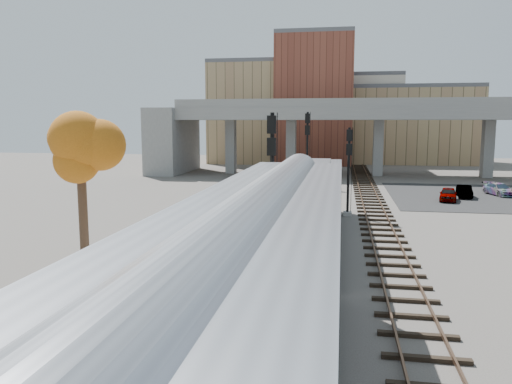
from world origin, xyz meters
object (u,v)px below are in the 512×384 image
(signal_mast_near, at_px, (272,182))
(car_c, at_px, (499,189))
(signal_mast_far, at_px, (307,148))
(car_b, at_px, (464,191))
(car_a, at_px, (448,194))
(locomotive, at_px, (314,200))
(tree, at_px, (80,149))
(signal_mast_mid, at_px, (348,175))

(signal_mast_near, xyz_separation_m, car_c, (18.00, 22.81, -3.03))
(signal_mast_far, relative_size, car_b, 2.36)
(signal_mast_far, height_order, car_c, signal_mast_far)
(car_c, bearing_deg, car_a, -157.49)
(car_b, bearing_deg, car_a, -122.41)
(locomotive, xyz_separation_m, signal_mast_far, (-2.10, 24.27, 1.72))
(locomotive, xyz_separation_m, car_c, (15.90, 20.15, -1.69))
(tree, relative_size, car_c, 1.94)
(signal_mast_far, xyz_separation_m, tree, (-8.75, -30.67, 1.44))
(signal_mast_near, xyz_separation_m, car_a, (12.66, 18.54, -3.00))
(car_b, bearing_deg, locomotive, -117.89)
(signal_mast_near, distance_m, car_c, 29.22)
(tree, distance_m, car_c, 37.99)
(car_c, bearing_deg, tree, -151.40)
(car_a, bearing_deg, car_c, 50.72)
(car_b, relative_size, car_c, 0.87)
(tree, bearing_deg, car_b, 46.56)
(locomotive, height_order, car_b, locomotive)
(signal_mast_mid, xyz_separation_m, signal_mast_far, (-4.10, 16.70, 0.98))
(signal_mast_near, relative_size, car_a, 2.14)
(signal_mast_near, bearing_deg, locomotive, 51.77)
(locomotive, distance_m, signal_mast_near, 3.65)
(signal_mast_far, distance_m, tree, 31.93)
(signal_mast_mid, distance_m, car_b, 15.02)
(signal_mast_near, height_order, tree, tree)
(locomotive, relative_size, car_c, 5.03)
(signal_mast_near, xyz_separation_m, car_b, (14.49, 20.81, -3.03))
(locomotive, xyz_separation_m, car_a, (10.56, 15.87, -1.66))
(signal_mast_mid, distance_m, car_c, 18.90)
(signal_mast_mid, bearing_deg, car_b, 45.48)
(signal_mast_mid, relative_size, car_a, 1.88)
(signal_mast_mid, height_order, car_c, signal_mast_mid)
(locomotive, relative_size, signal_mast_far, 2.45)
(locomotive, distance_m, car_c, 25.72)
(locomotive, distance_m, car_b, 22.04)
(signal_mast_near, distance_m, tree, 9.68)
(locomotive, relative_size, signal_mast_near, 2.64)
(tree, bearing_deg, signal_mast_mid, 47.40)
(signal_mast_mid, bearing_deg, locomotive, -104.79)
(signal_mast_near, bearing_deg, car_a, 55.67)
(locomotive, xyz_separation_m, car_b, (12.39, 18.15, -1.70))
(locomotive, bearing_deg, signal_mast_mid, 75.21)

